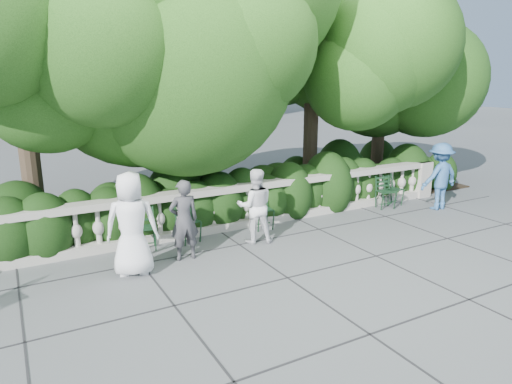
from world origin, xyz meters
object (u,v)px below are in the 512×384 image
chair_d (265,231)px  person_casual_man (255,206)px  chair_f (387,210)px  person_businessman (132,224)px  person_woman_grey (184,220)px  person_older_blue (440,176)px  chair_b (147,252)px  chair_e (397,207)px  chair_c (193,244)px

chair_d → person_casual_man: size_ratio=0.55×
person_casual_man → chair_f: bearing=-154.1°
chair_d → person_businessman: person_businessman is taller
chair_f → person_woman_grey: (-5.69, -0.57, 0.76)m
person_woman_grey → person_casual_man: person_casual_man is taller
chair_f → person_casual_man: (-4.10, -0.40, 0.77)m
chair_d → person_older_blue: size_ratio=0.49×
person_older_blue → person_businessman: bearing=3.9°
chair_b → person_older_blue: size_ratio=0.49×
chair_f → person_older_blue: (1.18, -0.54, 0.85)m
chair_e → person_woman_grey: person_woman_grey is taller
chair_b → person_casual_man: person_casual_man is taller
person_businessman → person_casual_man: person_businessman is taller
chair_f → person_older_blue: 1.56m
chair_d → person_businessman: 3.36m
chair_e → person_woman_grey: (-6.11, -0.64, 0.76)m
chair_e → chair_b: bearing=165.8°
person_businessman → person_casual_man: 2.61m
chair_d → person_older_blue: (4.75, -0.64, 0.85)m
chair_c → chair_d: bearing=-11.9°
chair_d → chair_f: size_ratio=1.00×
person_woman_grey → chair_b: bearing=-50.2°
person_older_blue → chair_c: bearing=-3.4°
chair_c → person_casual_man: size_ratio=0.55×
chair_e → person_casual_man: size_ratio=0.55×
chair_c → person_businessman: bearing=-160.1°
chair_f → person_businessman: (-6.68, -0.78, 0.90)m
chair_c → chair_b: bearing=166.1°
chair_c → chair_f: same height
chair_b → person_businessman: (-0.46, -0.90, 0.90)m
chair_d → chair_f: (3.56, -0.10, 0.00)m
chair_c → chair_d: 1.71m
chair_d → chair_e: same height
chair_c → chair_f: (5.28, -0.10, 0.00)m
chair_b → chair_e: 6.65m
person_woman_grey → person_older_blue: (6.87, 0.03, 0.10)m
chair_b → chair_c: size_ratio=1.00×
chair_f → person_casual_man: bearing=-159.6°
person_businessman → person_woman_grey: (1.00, 0.21, -0.14)m
person_businessman → chair_e: bearing=-153.7°
person_woman_grey → person_casual_man: 1.59m
chair_c → person_older_blue: size_ratio=0.49×
chair_b → chair_e: (6.65, -0.06, 0.00)m
person_casual_man → chair_d: bearing=-116.9°
chair_f → person_older_blue: size_ratio=0.49×
person_woman_grey → person_older_blue: size_ratio=0.89×
chair_f → person_older_blue: bearing=-9.7°
chair_e → person_older_blue: 1.29m
chair_d → person_woman_grey: size_ratio=0.55×
chair_b → person_woman_grey: person_woman_grey is taller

